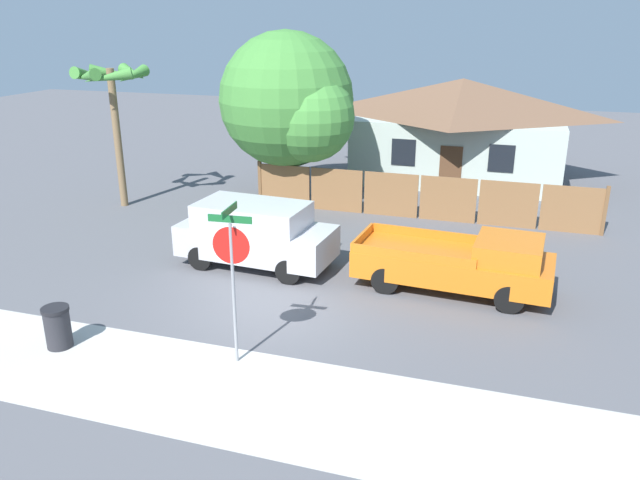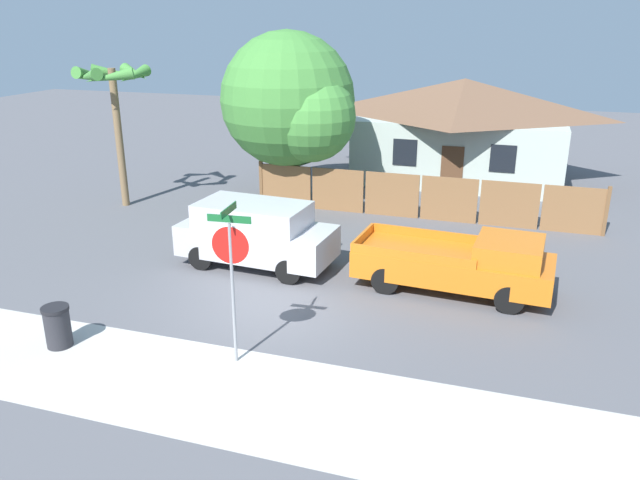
# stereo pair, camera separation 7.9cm
# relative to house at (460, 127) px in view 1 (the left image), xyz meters

# --- Properties ---
(ground_plane) EXTENTS (80.00, 80.00, 0.00)m
(ground_plane) POSITION_rel_house_xyz_m (-2.93, -15.47, -2.28)
(ground_plane) COLOR #56565B
(sidewalk_strip) EXTENTS (36.00, 3.20, 0.01)m
(sidewalk_strip) POSITION_rel_house_xyz_m (-2.93, -19.07, -2.28)
(sidewalk_strip) COLOR beige
(sidewalk_strip) RESTS_ON ground
(wooden_fence) EXTENTS (12.54, 0.12, 1.71)m
(wooden_fence) POSITION_rel_house_xyz_m (-0.68, -6.77, -1.47)
(wooden_fence) COLOR brown
(wooden_fence) RESTS_ON ground
(house) EXTENTS (9.45, 6.59, 4.41)m
(house) POSITION_rel_house_xyz_m (0.00, 0.00, 0.00)
(house) COLOR #B2C1B7
(house) RESTS_ON ground
(oak_tree) EXTENTS (5.38, 5.12, 6.53)m
(oak_tree) POSITION_rel_house_xyz_m (-5.81, -6.05, 1.57)
(oak_tree) COLOR brown
(oak_tree) RESTS_ON ground
(palm_tree) EXTENTS (2.61, 2.82, 5.29)m
(palm_tree) POSITION_rel_house_xyz_m (-11.88, -8.58, 2.25)
(palm_tree) COLOR brown
(palm_tree) RESTS_ON ground
(red_suv) EXTENTS (4.63, 2.25, 1.91)m
(red_suv) POSITION_rel_house_xyz_m (-4.51, -12.78, -1.26)
(red_suv) COLOR #B7B7BC
(red_suv) RESTS_ON ground
(orange_pickup) EXTENTS (5.25, 2.30, 1.61)m
(orange_pickup) POSITION_rel_house_xyz_m (1.40, -12.79, -1.48)
(orange_pickup) COLOR orange
(orange_pickup) RESTS_ON ground
(stop_sign) EXTENTS (0.92, 0.83, 3.46)m
(stop_sign) POSITION_rel_house_xyz_m (-2.76, -17.94, 0.09)
(stop_sign) COLOR gray
(stop_sign) RESTS_ON ground
(trash_bin) EXTENTS (0.60, 0.60, 0.96)m
(trash_bin) POSITION_rel_house_xyz_m (-6.80, -18.56, -1.80)
(trash_bin) COLOR #28282D
(trash_bin) RESTS_ON ground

